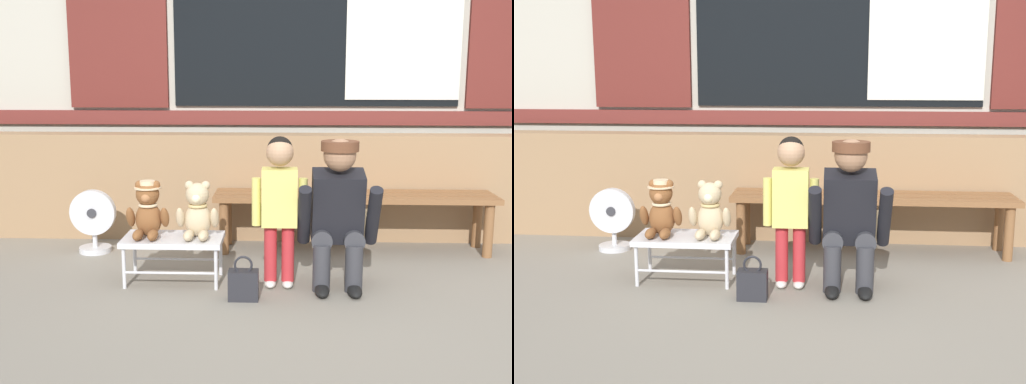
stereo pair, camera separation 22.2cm
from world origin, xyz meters
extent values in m
plane|color=gray|center=(0.00, 0.00, 0.00)|extent=(60.00, 60.00, 0.00)
cube|color=#997551|center=(0.00, 1.43, 0.42)|extent=(7.46, 0.25, 0.85)
cube|color=#B7B2A3|center=(0.00, 1.95, 1.67)|extent=(7.62, 0.20, 3.34)
cube|color=maroon|center=(0.00, 1.83, 0.95)|extent=(7.01, 0.04, 0.12)
cube|color=black|center=(0.00, 1.84, 1.75)|extent=(2.40, 0.03, 1.40)
cube|color=silver|center=(0.72, 1.82, 1.75)|extent=(0.95, 0.02, 1.29)
cube|color=maroon|center=(-1.68, 1.83, 1.75)|extent=(0.84, 0.05, 1.43)
cube|color=brown|center=(0.26, 0.92, 0.42)|extent=(2.10, 0.11, 0.04)
cube|color=brown|center=(0.26, 1.06, 0.42)|extent=(2.10, 0.11, 0.04)
cube|color=brown|center=(0.26, 1.20, 0.42)|extent=(2.10, 0.11, 0.04)
cylinder|color=brown|center=(-0.71, 0.92, 0.20)|extent=(0.07, 0.07, 0.40)
cylinder|color=brown|center=(-0.71, 1.20, 0.20)|extent=(0.07, 0.07, 0.40)
cylinder|color=brown|center=(1.23, 0.92, 0.20)|extent=(0.07, 0.07, 0.40)
cylinder|color=brown|center=(1.23, 1.20, 0.20)|extent=(0.07, 0.07, 0.40)
cube|color=silver|center=(-0.98, 0.28, 0.28)|extent=(0.64, 0.36, 0.04)
cylinder|color=silver|center=(-1.27, 0.13, 0.13)|extent=(0.02, 0.02, 0.26)
cylinder|color=silver|center=(-1.27, 0.43, 0.13)|extent=(0.02, 0.02, 0.26)
cylinder|color=silver|center=(-0.69, 0.13, 0.13)|extent=(0.02, 0.02, 0.26)
cylinder|color=silver|center=(-0.69, 0.43, 0.13)|extent=(0.02, 0.02, 0.26)
cylinder|color=silver|center=(-0.98, 0.13, 0.10)|extent=(0.58, 0.02, 0.02)
cylinder|color=silver|center=(-0.98, 0.43, 0.10)|extent=(0.58, 0.02, 0.02)
ellipsoid|color=brown|center=(-1.14, 0.30, 0.41)|extent=(0.17, 0.14, 0.22)
sphere|color=brown|center=(-1.14, 0.29, 0.58)|extent=(0.15, 0.15, 0.15)
sphere|color=#AE6E42|center=(-1.14, 0.23, 0.56)|extent=(0.06, 0.06, 0.06)
sphere|color=brown|center=(-1.19, 0.30, 0.63)|extent=(0.06, 0.06, 0.06)
ellipsoid|color=brown|center=(-1.25, 0.27, 0.43)|extent=(0.06, 0.11, 0.16)
ellipsoid|color=brown|center=(-1.18, 0.18, 0.33)|extent=(0.06, 0.15, 0.06)
sphere|color=brown|center=(-1.08, 0.30, 0.63)|extent=(0.06, 0.06, 0.06)
ellipsoid|color=brown|center=(-1.03, 0.27, 0.43)|extent=(0.06, 0.11, 0.16)
ellipsoid|color=brown|center=(-1.09, 0.18, 0.33)|extent=(0.06, 0.15, 0.06)
torus|color=beige|center=(-1.14, 0.29, 0.51)|extent=(0.13, 0.13, 0.02)
cylinder|color=beige|center=(-1.14, 0.29, 0.62)|extent=(0.17, 0.17, 0.01)
cylinder|color=beige|center=(-1.14, 0.29, 0.64)|extent=(0.10, 0.10, 0.04)
ellipsoid|color=#CCB289|center=(-0.82, 0.30, 0.41)|extent=(0.17, 0.14, 0.22)
sphere|color=#CCB289|center=(-0.82, 0.29, 0.58)|extent=(0.15, 0.15, 0.15)
sphere|color=#FFEEBB|center=(-0.82, 0.23, 0.56)|extent=(0.06, 0.06, 0.06)
sphere|color=#CCB289|center=(-0.87, 0.30, 0.63)|extent=(0.06, 0.06, 0.06)
ellipsoid|color=#CCB289|center=(-0.93, 0.27, 0.43)|extent=(0.06, 0.11, 0.16)
ellipsoid|color=#CCB289|center=(-0.86, 0.18, 0.33)|extent=(0.06, 0.15, 0.06)
sphere|color=#CCB289|center=(-0.76, 0.30, 0.63)|extent=(0.06, 0.06, 0.06)
ellipsoid|color=#CCB289|center=(-0.71, 0.27, 0.43)|extent=(0.06, 0.11, 0.16)
ellipsoid|color=#CCB289|center=(-0.77, 0.18, 0.33)|extent=(0.06, 0.15, 0.06)
torus|color=#D6B775|center=(-0.82, 0.29, 0.51)|extent=(0.13, 0.13, 0.02)
cylinder|color=#B7282D|center=(-0.35, 0.21, 0.22)|extent=(0.08, 0.08, 0.36)
ellipsoid|color=silver|center=(-0.35, 0.19, 0.03)|extent=(0.07, 0.12, 0.05)
cylinder|color=#B7282D|center=(-0.24, 0.21, 0.22)|extent=(0.08, 0.08, 0.36)
ellipsoid|color=silver|center=(-0.24, 0.19, 0.03)|extent=(0.07, 0.12, 0.05)
cube|color=#DBD166|center=(-0.29, 0.21, 0.58)|extent=(0.22, 0.15, 0.36)
cylinder|color=#DBD166|center=(-0.44, 0.21, 0.55)|extent=(0.06, 0.06, 0.30)
cylinder|color=#DBD166|center=(-0.15, 0.21, 0.55)|extent=(0.06, 0.06, 0.30)
sphere|color=tan|center=(-0.29, 0.21, 0.86)|extent=(0.17, 0.17, 0.17)
sphere|color=black|center=(-0.29, 0.22, 0.88)|extent=(0.16, 0.16, 0.16)
cylinder|color=#333338|center=(-0.03, 0.13, 0.15)|extent=(0.11, 0.11, 0.30)
cylinder|color=#333338|center=(-0.03, 0.27, 0.32)|extent=(0.13, 0.32, 0.13)
ellipsoid|color=black|center=(-0.03, 0.05, 0.03)|extent=(0.09, 0.20, 0.06)
cylinder|color=#333338|center=(0.17, 0.13, 0.15)|extent=(0.11, 0.11, 0.30)
cylinder|color=#333338|center=(0.17, 0.27, 0.32)|extent=(0.13, 0.32, 0.13)
ellipsoid|color=black|center=(0.17, 0.05, 0.03)|extent=(0.09, 0.20, 0.06)
cube|color=black|center=(0.07, 0.24, 0.52)|extent=(0.32, 0.30, 0.47)
cylinder|color=black|center=(-0.14, 0.14, 0.48)|extent=(0.08, 0.28, 0.40)
cylinder|color=black|center=(0.28, 0.14, 0.48)|extent=(0.08, 0.28, 0.40)
sphere|color=#9E7051|center=(0.07, 0.17, 0.85)|extent=(0.20, 0.20, 0.20)
cylinder|color=brown|center=(0.07, 0.17, 0.91)|extent=(0.23, 0.23, 0.06)
cube|color=brown|center=(0.26, 0.33, 0.38)|extent=(0.10, 0.22, 0.16)
cube|color=#232328|center=(-0.50, -0.04, 0.09)|extent=(0.18, 0.11, 0.18)
torus|color=#232328|center=(-0.50, -0.04, 0.22)|extent=(0.11, 0.01, 0.11)
cylinder|color=silver|center=(-1.69, 0.94, 0.02)|extent=(0.24, 0.24, 0.04)
cylinder|color=silver|center=(-1.69, 0.94, 0.09)|extent=(0.04, 0.04, 0.10)
cylinder|color=silver|center=(-1.69, 0.92, 0.31)|extent=(0.34, 0.06, 0.34)
cylinder|color=#333338|center=(-1.69, 0.92, 0.31)|extent=(0.07, 0.08, 0.07)
camera|label=1|loc=(-0.27, -3.70, 1.36)|focal=45.04mm
camera|label=2|loc=(-0.05, -3.68, 1.36)|focal=45.04mm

